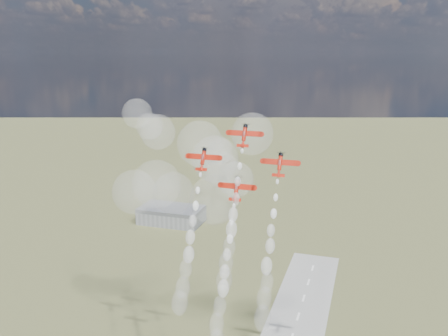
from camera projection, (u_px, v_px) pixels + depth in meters
The scene contains 10 objects.
hangar at pixel (171, 215), 383.09m from camera, with size 50.00×28.00×13.00m.
plane_lead at pixel (244, 135), 166.09m from camera, with size 12.05×6.35×7.86m.
plane_left at pixel (203, 159), 167.78m from camera, with size 12.05×6.35×7.86m.
plane_right at pixel (280, 164), 159.74m from camera, with size 12.05×6.35×7.86m.
plane_slot at pixel (237, 188), 161.43m from camera, with size 12.05×6.35×7.86m.
smoke_trail_lead at pixel (228, 253), 156.12m from camera, with size 5.14×24.04×42.08m.
smoke_trail_left at pixel (184, 276), 157.78m from camera, with size 5.35×24.08×41.45m.
smoke_trail_right at pixel (265, 288), 149.83m from camera, with size 5.14×24.48×41.57m.
smoke_trail_slot at pixel (219, 313), 151.80m from camera, with size 5.58×23.92×41.91m.
drifted_smoke_cloud at pixel (186, 171), 198.69m from camera, with size 73.93×38.46×52.62m.
Camera 1 is at (29.66, -153.46, 134.62)m, focal length 38.00 mm.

